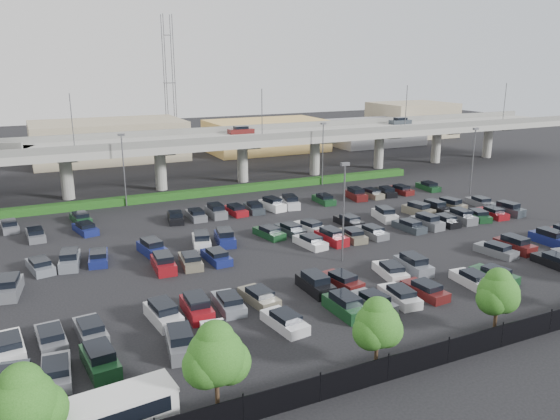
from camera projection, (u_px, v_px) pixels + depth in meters
name	position (u px, v px, depth m)	size (l,w,h in m)	color
ground	(305.00, 239.00, 63.32)	(280.00, 280.00, 0.00)	black
overpass	(212.00, 143.00, 89.22)	(150.00, 13.00, 15.80)	#9A9A92
hedge	(230.00, 190.00, 84.92)	(66.00, 1.60, 1.10)	#153910
fence	(491.00, 339.00, 38.71)	(70.00, 0.10, 2.00)	black
tree_row	(487.00, 295.00, 39.62)	(65.07, 3.66, 5.94)	#332316
shuttle_bus	(112.00, 413.00, 30.05)	(7.29, 3.16, 2.27)	silver
parked_cars	(325.00, 242.00, 60.21)	(63.17, 41.64, 1.67)	#2E353B
light_poles	(266.00, 186.00, 61.69)	(66.90, 48.38, 10.30)	#525258
distant_buildings	(223.00, 136.00, 121.24)	(138.00, 24.00, 9.00)	gray
comm_tower	(170.00, 80.00, 125.20)	(2.40, 2.40, 30.00)	#525258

